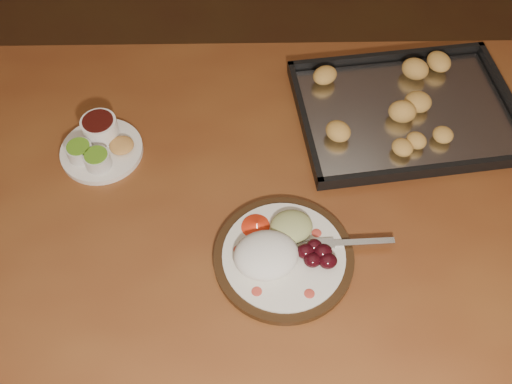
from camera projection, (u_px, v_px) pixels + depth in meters
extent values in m
plane|color=#523C1C|center=(169.00, 276.00, 1.78)|extent=(4.00, 4.00, 0.00)
cube|color=brown|center=(237.00, 217.00, 1.04)|extent=(1.63, 1.13, 0.04)
cylinder|color=#492F16|center=(487.00, 169.00, 1.57)|extent=(0.07, 0.07, 0.71)
cylinder|color=black|center=(284.00, 258.00, 0.97)|extent=(0.24, 0.24, 0.01)
cylinder|color=silver|center=(284.00, 255.00, 0.96)|extent=(0.21, 0.21, 0.01)
ellipsoid|color=#BE3B2D|center=(257.00, 291.00, 0.92)|extent=(0.02, 0.02, 0.00)
ellipsoid|color=#BE3B2D|center=(309.00, 294.00, 0.92)|extent=(0.02, 0.02, 0.00)
ellipsoid|color=#BE3B2D|center=(317.00, 233.00, 0.98)|extent=(0.02, 0.02, 0.00)
ellipsoid|color=#BE3B2D|center=(238.00, 250.00, 0.96)|extent=(0.02, 0.02, 0.00)
ellipsoid|color=silver|center=(266.00, 255.00, 0.94)|extent=(0.12, 0.10, 0.05)
ellipsoid|color=#400911|center=(313.00, 260.00, 0.94)|extent=(0.03, 0.03, 0.02)
ellipsoid|color=#400911|center=(323.00, 252.00, 0.95)|extent=(0.03, 0.03, 0.02)
ellipsoid|color=#400911|center=(314.00, 246.00, 0.95)|extent=(0.03, 0.03, 0.02)
ellipsoid|color=#400911|center=(328.00, 261.00, 0.94)|extent=(0.03, 0.03, 0.02)
ellipsoid|color=#400911|center=(306.00, 251.00, 0.95)|extent=(0.03, 0.03, 0.02)
ellipsoid|color=#C6BA7F|center=(291.00, 226.00, 0.98)|extent=(0.08, 0.07, 0.03)
cone|color=red|center=(257.00, 225.00, 0.98)|extent=(0.07, 0.07, 0.02)
cube|color=silver|center=(361.00, 242.00, 0.97)|extent=(0.12, 0.03, 0.00)
cube|color=silver|center=(325.00, 243.00, 0.97)|extent=(0.03, 0.02, 0.00)
cylinder|color=silver|center=(314.00, 248.00, 0.96)|extent=(0.03, 0.01, 0.00)
cylinder|color=silver|center=(313.00, 245.00, 0.96)|extent=(0.03, 0.01, 0.00)
cylinder|color=silver|center=(313.00, 243.00, 0.97)|extent=(0.03, 0.01, 0.00)
cylinder|color=silver|center=(313.00, 240.00, 0.97)|extent=(0.03, 0.01, 0.00)
cylinder|color=white|center=(102.00, 151.00, 1.10)|extent=(0.16, 0.16, 0.01)
cylinder|color=silver|center=(80.00, 152.00, 1.07)|extent=(0.05, 0.05, 0.03)
cylinder|color=#56921D|center=(78.00, 147.00, 1.06)|extent=(0.04, 0.04, 0.00)
cylinder|color=silver|center=(98.00, 160.00, 1.06)|extent=(0.05, 0.05, 0.03)
cylinder|color=#56921D|center=(96.00, 155.00, 1.05)|extent=(0.04, 0.04, 0.00)
cylinder|color=white|center=(100.00, 128.00, 1.10)|extent=(0.07, 0.07, 0.04)
cylinder|color=#340C09|center=(98.00, 121.00, 1.08)|extent=(0.06, 0.06, 0.00)
ellipsoid|color=#DFB04F|center=(122.00, 145.00, 1.09)|extent=(0.05, 0.05, 0.02)
cube|color=black|center=(406.00, 114.00, 1.16)|extent=(0.44, 0.33, 0.01)
cube|color=black|center=(387.00, 57.00, 1.23)|extent=(0.43, 0.03, 0.02)
cube|color=black|center=(432.00, 170.00, 1.06)|extent=(0.43, 0.03, 0.02)
cube|color=black|center=(508.00, 98.00, 1.16)|extent=(0.02, 0.32, 0.02)
cube|color=black|center=(304.00, 120.00, 1.13)|extent=(0.02, 0.32, 0.02)
cube|color=#BABABF|center=(406.00, 112.00, 1.15)|extent=(0.41, 0.30, 0.00)
ellipsoid|color=gold|center=(435.00, 103.00, 1.14)|extent=(0.05, 0.05, 0.03)
ellipsoid|color=gold|center=(444.00, 86.00, 1.17)|extent=(0.07, 0.07, 0.03)
ellipsoid|color=gold|center=(401.00, 72.00, 1.19)|extent=(0.05, 0.06, 0.03)
ellipsoid|color=gold|center=(370.00, 93.00, 1.16)|extent=(0.06, 0.06, 0.03)
ellipsoid|color=gold|center=(362.00, 100.00, 1.14)|extent=(0.06, 0.06, 0.03)
ellipsoid|color=gold|center=(386.00, 113.00, 1.12)|extent=(0.06, 0.06, 0.03)
ellipsoid|color=gold|center=(389.00, 131.00, 1.10)|extent=(0.06, 0.06, 0.03)
ellipsoid|color=gold|center=(430.00, 141.00, 1.08)|extent=(0.05, 0.06, 0.03)
ellipsoid|color=gold|center=(464.00, 113.00, 1.13)|extent=(0.07, 0.07, 0.03)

